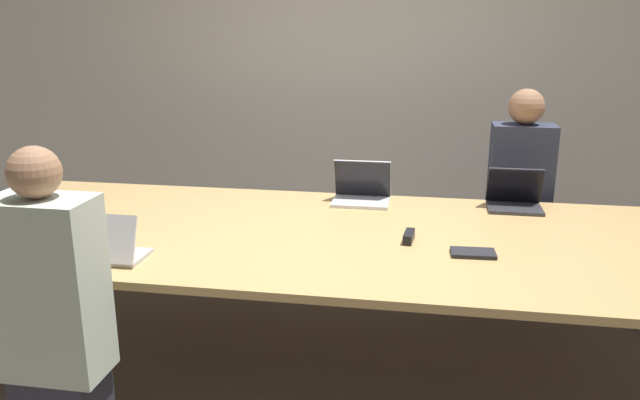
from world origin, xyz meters
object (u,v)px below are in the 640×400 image
Objects in this scene: person_near_left at (54,323)px; person_far_right at (518,197)px; laptop_far_center at (362,190)px; laptop_near_left at (109,247)px; stapler at (409,237)px; laptop_far_right at (514,197)px; bottle_near_left at (68,231)px.

person_near_left is 2.96m from person_far_right.
person_far_right is (1.01, 0.42, -0.11)m from laptop_far_center.
person_near_left is 0.98× the size of person_far_right.
person_far_right is (2.04, 2.15, 0.03)m from person_near_left.
laptop_near_left is 1.47m from stapler.
person_far_right is (2.06, 1.63, -0.11)m from laptop_near_left.
laptop_far_right is (1.98, 1.23, 0.00)m from laptop_near_left.
laptop_far_center is at bearing 120.15° from stapler.
laptop_far_center is 1.73m from bottle_near_left.
laptop_far_center is 0.76m from stapler.
laptop_near_left is at bearing -22.40° from bottle_near_left.
laptop_far_right is at bearing 55.11° from stapler.
person_near_left is 8.93× the size of stapler.
stapler is (0.32, -0.69, -0.05)m from laptop_far_center.
person_near_left is (-1.03, -1.73, -0.14)m from laptop_far_center.
bottle_near_left is 1.45× the size of stapler.
laptop_far_center is at bearing -179.04° from laptop_far_right.
person_near_left is (0.03, -0.52, -0.13)m from laptop_near_left.
laptop_far_center is 0.26× the size of person_near_left.
person_near_left reaches higher than laptop_far_center.
stapler is (1.38, 0.52, -0.04)m from laptop_near_left.
laptop_far_right is 0.93m from stapler.
bottle_near_left is at bearing -146.92° from person_far_right.
laptop_far_center is 1.59× the size of bottle_near_left.
laptop_near_left is 0.97× the size of laptop_far_right.
laptop_near_left is 0.23× the size of person_near_left.
bottle_near_left is (-0.27, 0.11, 0.03)m from laptop_near_left.
laptop_far_right is (2.25, 1.12, -0.02)m from bottle_near_left.
person_near_left reaches higher than bottle_near_left.
bottle_near_left is at bearing -140.34° from laptop_far_center.
laptop_near_left is 1.41× the size of bottle_near_left.
laptop_near_left is at bearing -131.14° from laptop_far_center.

